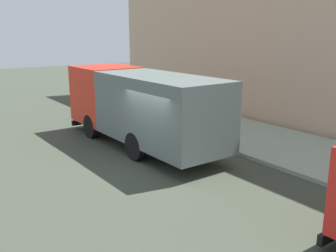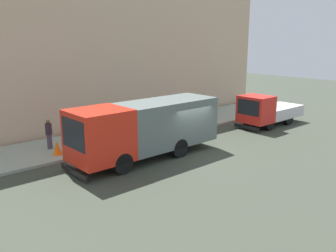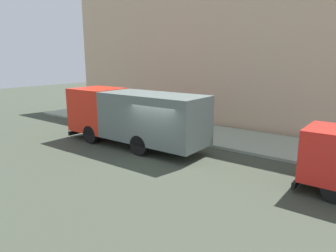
% 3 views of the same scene
% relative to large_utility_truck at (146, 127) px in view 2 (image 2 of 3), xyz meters
% --- Properties ---
extents(ground, '(80.00, 80.00, 0.00)m').
position_rel_large_utility_truck_xyz_m(ground, '(-0.77, -2.34, -1.67)').
color(ground, '#3A4134').
extents(sidewalk, '(4.37, 30.00, 0.14)m').
position_rel_large_utility_truck_xyz_m(sidewalk, '(4.41, -2.34, -1.60)').
color(sidewalk, '#95A190').
rests_on(sidewalk, ground).
extents(building_facade, '(0.50, 30.00, 10.91)m').
position_rel_large_utility_truck_xyz_m(building_facade, '(7.10, -2.34, 3.78)').
color(building_facade, tan).
rests_on(building_facade, ground).
extents(large_utility_truck, '(2.52, 8.37, 2.93)m').
position_rel_large_utility_truck_xyz_m(large_utility_truck, '(0.00, 0.00, 0.00)').
color(large_utility_truck, red).
rests_on(large_utility_truck, ground).
extents(small_flatbed_truck, '(2.10, 5.64, 2.28)m').
position_rel_large_utility_truck_xyz_m(small_flatbed_truck, '(0.05, -10.79, -0.60)').
color(small_flatbed_truck, red).
rests_on(small_flatbed_truck, ground).
extents(pedestrian_walking, '(0.49, 0.49, 1.65)m').
position_rel_large_utility_truck_xyz_m(pedestrian_walking, '(2.78, 0.81, -0.66)').
color(pedestrian_walking, '#5C5348').
rests_on(pedestrian_walking, sidewalk).
extents(pedestrian_standing, '(0.39, 0.39, 1.65)m').
position_rel_large_utility_truck_xyz_m(pedestrian_standing, '(4.42, 3.34, -0.67)').
color(pedestrian_standing, '#413D4E').
rests_on(pedestrian_standing, sidewalk).
extents(traffic_cone_orange, '(0.50, 0.50, 0.72)m').
position_rel_large_utility_truck_xyz_m(traffic_cone_orange, '(3.16, 3.46, -1.18)').
color(traffic_cone_orange, orange).
rests_on(traffic_cone_orange, sidewalk).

